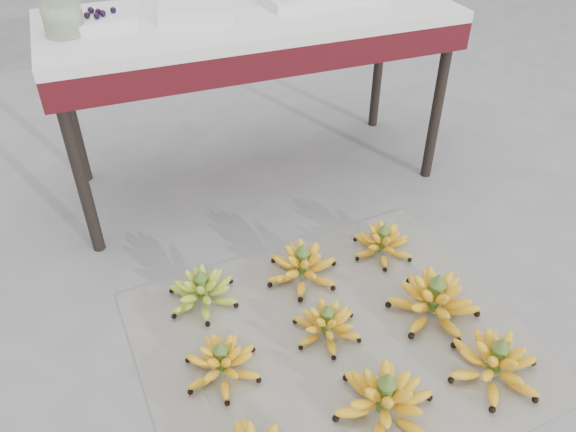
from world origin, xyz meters
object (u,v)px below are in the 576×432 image
object	(u,v)px
bunch_front_right	(495,363)
bunch_back_left	(202,291)
tray_left	(195,11)
newspaper_mat	(335,342)
vendor_table	(252,33)
bunch_mid_center	(327,324)
bunch_mid_right	(434,301)
bunch_back_center	(303,266)
bunch_mid_left	(222,363)
bunch_back_right	(383,243)
glass_jar	(61,10)
tray_far_left	(99,21)
bunch_front_center	(385,399)

from	to	relation	value
bunch_front_right	bunch_back_left	size ratio (longest dim) A/B	1.39
bunch_front_right	tray_left	bearing A→B (deg)	87.79
bunch_back_left	tray_left	bearing A→B (deg)	68.70
newspaper_mat	vendor_table	xyz separation A→B (m)	(0.07, 1.05, 0.69)
bunch_mid_center	bunch_mid_right	xyz separation A→B (m)	(0.38, -0.05, 0.02)
bunch_mid_right	bunch_back_center	distance (m)	0.49
bunch_mid_center	bunch_front_right	bearing A→B (deg)	-45.32
bunch_mid_left	bunch_mid_center	bearing A→B (deg)	-12.72
newspaper_mat	bunch_mid_left	size ratio (longest dim) A/B	4.03
bunch_mid_left	bunch_back_left	bearing A→B (deg)	69.10
bunch_mid_left	bunch_back_right	world-z (taller)	bunch_mid_left
bunch_back_center	glass_jar	world-z (taller)	glass_jar
newspaper_mat	bunch_mid_center	bearing A→B (deg)	111.03
bunch_mid_center	bunch_back_center	world-z (taller)	bunch_back_center
bunch_back_right	tray_left	world-z (taller)	tray_left
bunch_mid_center	tray_far_left	xyz separation A→B (m)	(-0.48, 1.03, 0.75)
bunch_front_center	bunch_back_right	world-z (taller)	bunch_front_center
bunch_back_center	bunch_back_right	bearing A→B (deg)	0.04
bunch_mid_center	bunch_back_center	xyz separation A→B (m)	(0.03, 0.28, 0.01)
bunch_front_center	bunch_front_right	distance (m)	0.38
vendor_table	bunch_front_right	bearing A→B (deg)	-76.32
bunch_mid_center	bunch_back_right	distance (m)	0.48
tray_left	newspaper_mat	bearing A→B (deg)	-82.09
bunch_back_right	tray_far_left	bearing A→B (deg)	140.96
bunch_mid_left	newspaper_mat	bearing A→B (deg)	-18.60
bunch_mid_left	bunch_back_left	distance (m)	0.33
bunch_front_right	bunch_mid_right	bearing A→B (deg)	72.27
bunch_front_right	bunch_back_right	size ratio (longest dim) A/B	1.56
bunch_mid_left	bunch_back_right	bearing A→B (deg)	6.75
bunch_front_center	bunch_back_left	xyz separation A→B (m)	(-0.39, 0.63, -0.01)
bunch_mid_center	tray_left	bearing A→B (deg)	91.11
bunch_back_left	bunch_front_right	bearing A→B (deg)	-43.86
bunch_mid_center	vendor_table	distance (m)	1.20
bunch_front_right	bunch_mid_center	size ratio (longest dim) A/B	1.49
tray_left	vendor_table	bearing A→B (deg)	-1.09
bunch_front_center	bunch_back_left	distance (m)	0.74
bunch_front_center	bunch_mid_right	bearing A→B (deg)	56.40
bunch_front_center	vendor_table	xyz separation A→B (m)	(0.05, 1.34, 0.62)
bunch_back_left	tray_left	xyz separation A→B (m)	(0.22, 0.72, 0.74)
newspaper_mat	vendor_table	world-z (taller)	vendor_table
bunch_front_right	bunch_back_left	distance (m)	1.00
glass_jar	bunch_front_center	bearing A→B (deg)	-64.08
vendor_table	glass_jar	size ratio (longest dim) A/B	9.47
bunch_back_left	bunch_mid_right	bearing A→B (deg)	-29.26
bunch_mid_right	bunch_mid_center	bearing A→B (deg)	160.62
bunch_front_center	bunch_back_right	size ratio (longest dim) A/B	1.52
tray_left	bunch_mid_right	bearing A→B (deg)	-64.10
bunch_back_center	bunch_back_right	distance (m)	0.35
tray_far_left	bunch_mid_left	bearing A→B (deg)	-83.85
bunch_mid_right	bunch_back_right	world-z (taller)	bunch_mid_right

